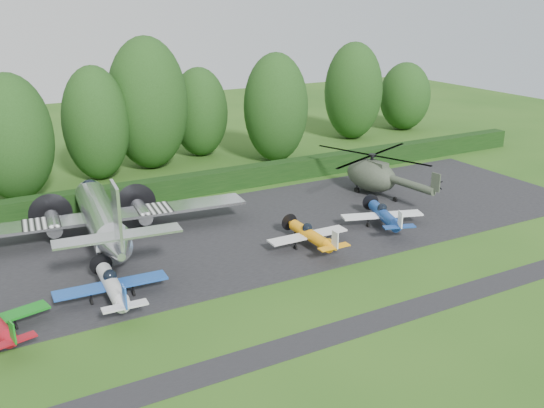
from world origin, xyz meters
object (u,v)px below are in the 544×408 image
light_plane_orange (311,235)px  sign_board (376,157)px  light_plane_blue (384,215)px  light_plane_white (112,286)px  transport_plane (102,218)px  helicopter (372,173)px

light_plane_orange → sign_board: light_plane_orange is taller
light_plane_blue → sign_board: bearing=35.6°
light_plane_white → light_plane_orange: (15.14, 1.27, -0.09)m
transport_plane → light_plane_blue: 22.11m
helicopter → sign_board: 9.68m
helicopter → transport_plane: bearing=-172.9°
light_plane_orange → helicopter: (12.00, 8.31, 1.05)m
light_plane_orange → light_plane_white: bearing=-175.5°
light_plane_blue → helicopter: size_ratio=0.50×
light_plane_orange → light_plane_blue: (7.45, 0.71, 0.04)m
transport_plane → light_plane_blue: bearing=-25.7°
light_plane_white → light_plane_blue: light_plane_white is taller
transport_plane → light_plane_blue: size_ratio=3.31×
helicopter → light_plane_orange: bearing=-138.4°
light_plane_blue → helicopter: (4.56, 7.60, 1.00)m
light_plane_blue → sign_board: size_ratio=2.48×
helicopter → sign_board: bearing=56.2°
light_plane_white → sign_board: 37.45m
transport_plane → helicopter: bearing=-5.6°
light_plane_blue → sign_board: 18.43m
light_plane_blue → transport_plane: bearing=141.8°
light_plane_blue → sign_board: (10.84, 14.90, 0.01)m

